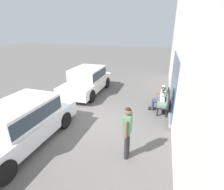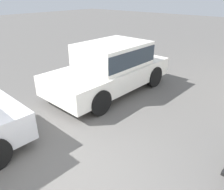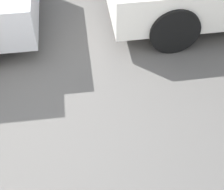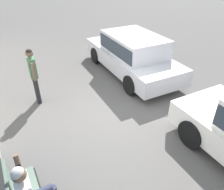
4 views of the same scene
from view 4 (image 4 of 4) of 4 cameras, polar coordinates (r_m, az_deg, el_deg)
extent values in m
plane|color=#565451|center=(6.41, 1.00, -4.71)|extent=(60.00, 60.00, 0.00)
cylinder|color=black|center=(4.80, -24.56, -21.55)|extent=(0.07, 0.07, 0.38)
cylinder|color=black|center=(4.79, -19.75, -20.33)|extent=(0.07, 0.07, 0.38)
sphere|color=brown|center=(3.61, -23.17, -18.65)|extent=(0.22, 0.22, 0.22)
sphere|color=#B7B2AD|center=(3.59, -23.45, -18.33)|extent=(0.20, 0.20, 0.20)
cylinder|color=silver|center=(3.95, -22.98, -18.39)|extent=(0.25, 0.10, 0.22)
cylinder|color=brown|center=(3.86, -23.47, -15.74)|extent=(0.16, 0.08, 0.25)
cube|color=black|center=(3.72, -23.18, -17.12)|extent=(0.02, 0.07, 0.15)
cylinder|color=black|center=(5.52, 19.93, -9.59)|extent=(0.69, 0.20, 0.69)
cube|color=silver|center=(8.55, 4.92, 9.36)|extent=(4.65, 1.99, 0.59)
cube|color=silver|center=(8.18, 5.81, 13.01)|extent=(2.44, 1.69, 0.68)
cube|color=#28333D|center=(8.18, 5.81, 13.01)|extent=(2.40, 1.73, 0.48)
cylinder|color=black|center=(9.43, -4.32, 10.22)|extent=(0.67, 0.20, 0.66)
cylinder|color=black|center=(10.18, 4.90, 11.89)|extent=(0.67, 0.20, 0.66)
cylinder|color=black|center=(7.15, 4.79, 2.60)|extent=(0.67, 0.20, 0.66)
cylinder|color=black|center=(8.11, 15.41, 5.29)|extent=(0.67, 0.20, 0.66)
cylinder|color=#232326|center=(6.97, -18.90, 1.02)|extent=(0.13, 0.13, 0.88)
cylinder|color=#232326|center=(7.13, -19.15, 1.69)|extent=(0.13, 0.13, 0.88)
cube|color=#4C7F56|center=(6.72, -20.13, 6.78)|extent=(0.37, 0.22, 0.60)
cylinder|color=brown|center=(6.53, -19.75, 5.71)|extent=(0.09, 0.09, 0.54)
cylinder|color=brown|center=(6.95, -20.36, 7.19)|extent=(0.09, 0.09, 0.54)
sphere|color=brown|center=(6.56, -20.82, 10.12)|extent=(0.21, 0.21, 0.21)
sphere|color=black|center=(6.55, -20.87, 10.36)|extent=(0.19, 0.19, 0.19)
camera|label=1|loc=(10.52, -33.56, 27.88)|focal=28.00mm
camera|label=2|loc=(6.06, -30.72, 19.12)|focal=35.00mm
camera|label=3|loc=(3.93, -30.33, 17.84)|focal=55.00mm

